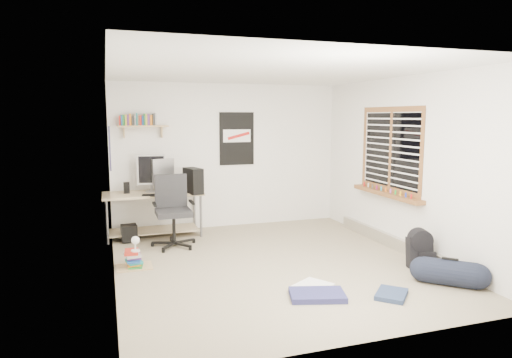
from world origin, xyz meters
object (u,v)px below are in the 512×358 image
object	(u,v)px
desk	(154,214)
office_chair	(174,214)
duffel_bag	(449,273)
book_stack	(134,256)
backpack	(419,253)

from	to	relation	value
desk	office_chair	size ratio (longest dim) A/B	1.45
duffel_bag	book_stack	bearing A→B (deg)	-164.10
office_chair	book_stack	bearing A→B (deg)	-127.87
office_chair	backpack	distance (m)	3.48
backpack	book_stack	size ratio (longest dim) A/B	0.87
office_chair	book_stack	size ratio (longest dim) A/B	2.34
backpack	office_chair	bearing A→B (deg)	163.14
duffel_bag	book_stack	xyz separation A→B (m)	(-3.42, 1.79, 0.01)
office_chair	book_stack	distance (m)	1.08
desk	duffel_bag	bearing A→B (deg)	-35.96
backpack	duffel_bag	distance (m)	0.64
backpack	desk	bearing A→B (deg)	156.80
backpack	book_stack	bearing A→B (deg)	179.23
desk	book_stack	distance (m)	1.57
office_chair	duffel_bag	xyz separation A→B (m)	(2.79, -2.59, -0.35)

